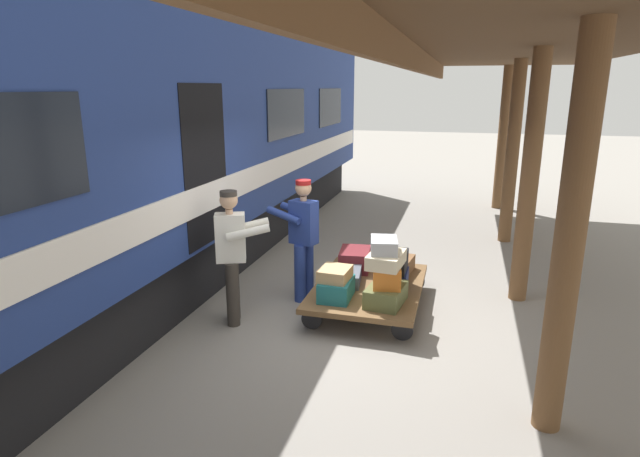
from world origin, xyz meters
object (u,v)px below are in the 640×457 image
luggage_cart (369,288)px  suitcase_olive_duffel (386,295)px  suitcase_black_hardshell (392,261)px  suitcase_gray_aluminum (384,245)px  suitcase_orange_carryall (387,276)px  suitcase_navy_fabric (392,279)px  suitcase_maroon_trunk (355,259)px  suitcase_teal_softside (336,289)px  porter_in_overalls (303,236)px  suitcase_brown_leather (398,266)px  suitcase_cream_canvas (386,259)px  suitcase_slate_roller (346,276)px  train_car (103,153)px  porter_by_door (233,253)px  suitcase_tan_vintage (335,274)px

luggage_cart → suitcase_olive_duffel: (-0.31, 0.57, 0.16)m
suitcase_black_hardshell → suitcase_gray_aluminum: suitcase_gray_aluminum is taller
luggage_cart → suitcase_orange_carryall: (-0.31, 0.56, 0.40)m
suitcase_navy_fabric → suitcase_maroon_trunk: (0.63, -0.57, 0.03)m
suitcase_teal_softside → porter_in_overalls: bearing=-45.0°
suitcase_brown_leather → suitcase_orange_carryall: size_ratio=1.47×
suitcase_cream_canvas → suitcase_slate_roller: bearing=-41.5°
train_car → suitcase_black_hardshell: bearing=-170.6°
suitcase_maroon_trunk → suitcase_black_hardshell: bearing=137.7°
luggage_cart → suitcase_navy_fabric: size_ratio=4.47×
train_car → suitcase_navy_fabric: bearing=-170.8°
suitcase_brown_leather → porter_by_door: size_ratio=0.36×
train_car → suitcase_gray_aluminum: train_car is taller
train_car → suitcase_orange_carryall: train_car is taller
train_car → porter_by_door: bearing=172.1°
train_car → suitcase_maroon_trunk: (-3.19, -1.19, -1.58)m
train_car → suitcase_tan_vintage: size_ratio=41.91×
train_car → luggage_cart: bearing=-170.0°
suitcase_brown_leather → train_car: bearing=17.3°
luggage_cart → suitcase_tan_vintage: (0.33, 0.57, 0.37)m
suitcase_teal_softside → suitcase_tan_vintage: (0.02, 0.00, 0.20)m
suitcase_brown_leather → suitcase_gray_aluminum: bearing=87.2°
suitcase_tan_vintage → train_car: bearing=0.9°
suitcase_gray_aluminum → porter_in_overalls: (1.21, -0.58, -0.13)m
suitcase_slate_roller → suitcase_maroon_trunk: bearing=-90.0°
train_car → suitcase_slate_roller: (-3.19, -0.62, -1.64)m
suitcase_navy_fabric → suitcase_gray_aluminum: (0.05, 0.51, 0.61)m
suitcase_teal_softside → suitcase_brown_leather: size_ratio=0.86×
suitcase_slate_roller → suitcase_brown_leather: bearing=-137.8°
suitcase_slate_roller → suitcase_black_hardshell: size_ratio=1.21×
suitcase_brown_leather → suitcase_slate_roller: bearing=42.2°
suitcase_gray_aluminum → porter_by_door: bearing=11.8°
suitcase_slate_roller → suitcase_maroon_trunk: size_ratio=0.99×
suitcase_olive_duffel → suitcase_tan_vintage: size_ratio=1.41×
suitcase_black_hardshell → train_car: bearing=9.4°
suitcase_navy_fabric → porter_by_door: porter_by_door is taller
luggage_cart → train_car: bearing=10.0°
suitcase_olive_duffel → suitcase_teal_softside: bearing=0.0°
suitcase_slate_roller → suitcase_gray_aluminum: 1.00m
suitcase_navy_fabric → porter_in_overalls: 1.36m
porter_by_door → suitcase_black_hardshell: bearing=-154.3°
train_car → suitcase_teal_softside: (-3.19, -0.05, -1.61)m
suitcase_orange_carryall → porter_in_overalls: bearing=-26.4°
suitcase_brown_leather → luggage_cart: bearing=61.1°
luggage_cart → porter_by_door: size_ratio=1.21×
luggage_cart → porter_in_overalls: (0.95, -0.07, 0.64)m
suitcase_teal_softside → suitcase_navy_fabric: bearing=-137.8°
suitcase_tan_vintage → porter_by_door: (1.23, 0.32, 0.27)m
train_car → suitcase_black_hardshell: (-3.80, -0.63, -1.37)m
porter_in_overalls → porter_by_door: 1.13m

